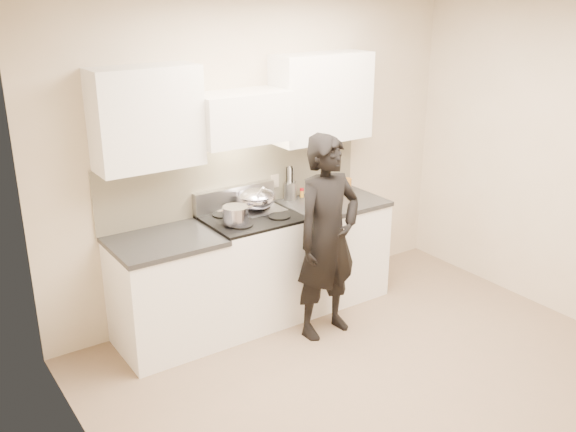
{
  "coord_description": "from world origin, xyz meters",
  "views": [
    {
      "loc": [
        -2.84,
        -2.86,
        2.76
      ],
      "look_at": [
        -0.18,
        1.05,
        1.04
      ],
      "focal_mm": 40.0,
      "sensor_mm": 36.0,
      "label": 1
    }
  ],
  "objects_px": {
    "stove": "(252,268)",
    "counter_right": "(329,248)",
    "utensil_crock": "(290,189)",
    "wok": "(256,199)",
    "person": "(328,238)"
  },
  "relations": [
    {
      "from": "counter_right",
      "to": "utensil_crock",
      "type": "height_order",
      "value": "utensil_crock"
    },
    {
      "from": "counter_right",
      "to": "utensil_crock",
      "type": "distance_m",
      "value": 0.66
    },
    {
      "from": "stove",
      "to": "wok",
      "type": "relative_size",
      "value": 2.32
    },
    {
      "from": "utensil_crock",
      "to": "wok",
      "type": "bearing_deg",
      "value": -161.9
    },
    {
      "from": "counter_right",
      "to": "utensil_crock",
      "type": "xyz_separation_m",
      "value": [
        -0.27,
        0.24,
        0.55
      ]
    },
    {
      "from": "wok",
      "to": "utensil_crock",
      "type": "bearing_deg",
      "value": 18.1
    },
    {
      "from": "stove",
      "to": "counter_right",
      "type": "height_order",
      "value": "stove"
    },
    {
      "from": "counter_right",
      "to": "stove",
      "type": "bearing_deg",
      "value": -180.0
    },
    {
      "from": "stove",
      "to": "utensil_crock",
      "type": "bearing_deg",
      "value": 23.77
    },
    {
      "from": "wok",
      "to": "person",
      "type": "relative_size",
      "value": 0.25
    },
    {
      "from": "person",
      "to": "stove",
      "type": "bearing_deg",
      "value": 122.5
    },
    {
      "from": "counter_right",
      "to": "person",
      "type": "bearing_deg",
      "value": -129.54
    },
    {
      "from": "stove",
      "to": "utensil_crock",
      "type": "distance_m",
      "value": 0.81
    },
    {
      "from": "stove",
      "to": "utensil_crock",
      "type": "xyz_separation_m",
      "value": [
        0.56,
        0.25,
        0.54
      ]
    },
    {
      "from": "wok",
      "to": "utensil_crock",
      "type": "relative_size",
      "value": 1.37
    }
  ]
}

